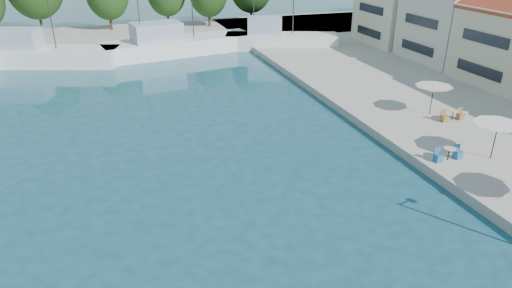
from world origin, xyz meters
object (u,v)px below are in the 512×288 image
object	(u,v)px
trawler_03	(176,45)
trawler_04	(278,40)
trawler_02	(39,55)
umbrella_cream	(434,89)
umbrella_white	(498,128)

from	to	relation	value
trawler_03	trawler_04	size ratio (longest dim) A/B	1.32
trawler_02	trawler_04	xyz separation A→B (m)	(27.08, -0.70, 0.00)
umbrella_cream	trawler_03	bearing A→B (deg)	117.79
trawler_03	trawler_04	xyz separation A→B (m)	(12.34, -1.13, 0.00)
trawler_03	umbrella_cream	world-z (taller)	trawler_03
umbrella_white	umbrella_cream	size ratio (longest dim) A/B	1.04
trawler_04	umbrella_cream	distance (m)	26.29
umbrella_white	trawler_04	bearing A→B (deg)	91.22
trawler_03	umbrella_white	bearing A→B (deg)	-79.39
umbrella_white	umbrella_cream	xyz separation A→B (m)	(1.33, 7.39, -0.06)
trawler_04	umbrella_white	distance (m)	33.61
trawler_02	umbrella_white	world-z (taller)	trawler_02
trawler_02	trawler_03	xyz separation A→B (m)	(14.74, 0.43, -0.00)
trawler_03	trawler_02	bearing A→B (deg)	171.65
umbrella_white	trawler_03	bearing A→B (deg)	110.62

